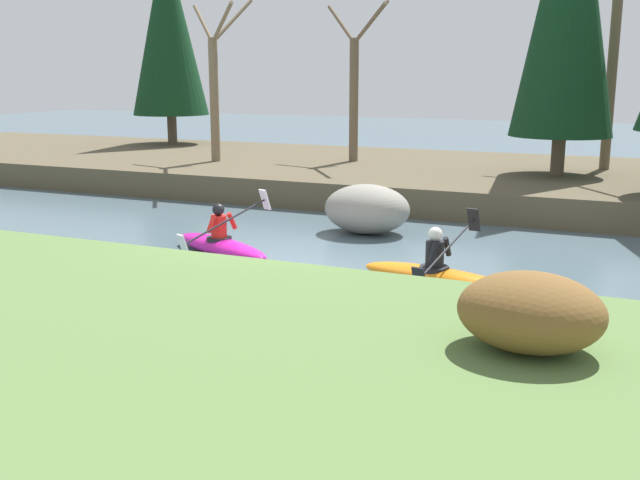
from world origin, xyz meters
TOP-DOWN VIEW (x-y plane):
  - ground_plane at (0.00, 0.00)m, footprint 90.00×90.00m
  - riverbank_near at (0.00, -5.96)m, footprint 44.00×7.69m
  - riverbank_far at (0.00, 10.33)m, footprint 44.00×9.34m
  - conifer_tree_far_left at (-11.50, 13.16)m, footprint 2.89×2.89m
  - bare_tree_upstream at (-6.83, 8.82)m, footprint 2.78×2.75m
  - bare_tree_mid_upstream at (-2.89, 10.55)m, footprint 2.77×2.74m
  - bare_tree_mid_downstream at (4.45, 11.59)m, footprint 4.30×4.25m
  - shrub_clump_far_end at (4.65, -4.29)m, footprint 1.41×1.17m
  - kayaker_lead at (2.69, 0.12)m, footprint 2.79×2.06m
  - kayaker_middle at (-1.69, 0.60)m, footprint 2.72×1.97m
  - boulder_midstream at (0.06, 3.69)m, footprint 1.90×1.48m

SIDE VIEW (x-z plane):
  - ground_plane at x=0.00m, z-range 0.00..0.00m
  - kayaker_lead at x=2.69m, z-range -0.40..0.80m
  - kayaker_middle at x=-1.69m, z-range -0.40..0.80m
  - riverbank_far at x=0.00m, z-range 0.00..0.72m
  - riverbank_near at x=0.00m, z-range 0.00..0.80m
  - boulder_midstream at x=0.06m, z-range 0.00..1.07m
  - shrub_clump_far_end at x=4.65m, z-range 0.80..1.57m
  - bare_tree_mid_upstream at x=-2.89m, z-range 0.59..5.54m
  - bare_tree_upstream at x=-6.83m, z-range 0.58..5.56m
  - bare_tree_mid_downstream at x=4.45m, z-range 0.49..8.36m
  - conifer_tree_far_left at x=-11.50m, z-range 1.28..9.00m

